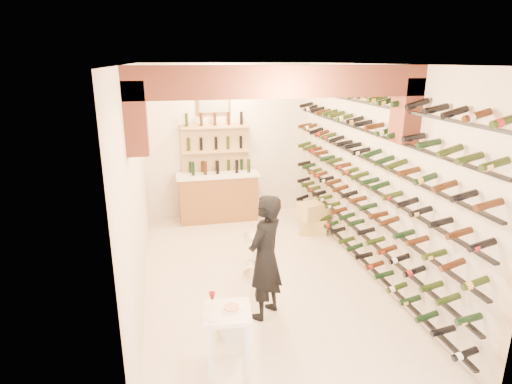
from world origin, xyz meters
TOP-DOWN VIEW (x-y plane):
  - ground at (0.00, 0.00)m, footprint 6.00×6.00m
  - room_shell at (0.00, -0.26)m, footprint 3.52×6.02m
  - wine_rack at (1.53, 0.00)m, footprint 0.32×5.70m
  - back_counter at (-0.30, 2.65)m, footprint 1.70×0.62m
  - back_shelving at (-0.30, 2.89)m, footprint 1.40×0.31m
  - tasting_table at (-0.80, -1.93)m, footprint 0.55×0.55m
  - white_stool at (-0.66, -1.35)m, footprint 0.37×0.37m
  - person at (-0.17, -1.03)m, footprint 0.72×0.71m
  - chrome_barstool at (-0.08, 0.08)m, footprint 0.35×0.35m
  - crate_lower at (1.40, 1.49)m, footprint 0.60×0.50m
  - crate_upper at (1.40, 1.49)m, footprint 0.64×0.52m

SIDE VIEW (x-z plane):
  - ground at x=0.00m, z-range 0.00..0.00m
  - crate_lower at x=1.40m, z-range 0.00..0.31m
  - white_stool at x=-0.66m, z-range 0.00..0.39m
  - chrome_barstool at x=-0.08m, z-range 0.05..0.73m
  - crate_upper at x=1.40m, z-range 0.31..0.63m
  - back_counter at x=-0.30m, z-range -0.11..1.18m
  - tasting_table at x=-0.80m, z-range 0.15..1.02m
  - person at x=-0.17m, z-range 0.00..1.67m
  - back_shelving at x=-0.30m, z-range -0.19..2.53m
  - wine_rack at x=1.53m, z-range 0.27..2.83m
  - room_shell at x=0.00m, z-range 0.65..3.86m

